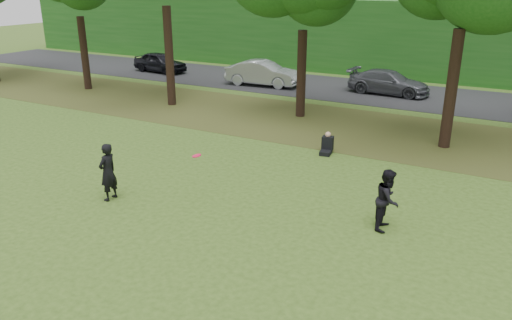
{
  "coord_description": "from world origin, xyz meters",
  "views": [
    {
      "loc": [
        6.44,
        -8.01,
        6.37
      ],
      "look_at": [
        -0.19,
        4.19,
        1.3
      ],
      "focal_mm": 35.0,
      "sensor_mm": 36.0,
      "label": 1
    }
  ],
  "objects": [
    {
      "name": "street",
      "position": [
        0.0,
        21.0,
        0.01
      ],
      "size": [
        70.0,
        7.0,
        0.02
      ],
      "primitive_type": "cube",
      "color": "black",
      "rests_on": "ground"
    },
    {
      "name": "parked_cars",
      "position": [
        0.06,
        20.07,
        0.72
      ],
      "size": [
        38.97,
        3.44,
        1.54
      ],
      "color": "black",
      "rests_on": "street"
    },
    {
      "name": "far_hedge",
      "position": [
        0.0,
        27.0,
        2.5
      ],
      "size": [
        70.0,
        3.0,
        5.0
      ],
      "primitive_type": "cube",
      "color": "#1A4F16",
      "rests_on": "ground"
    },
    {
      "name": "seated_person",
      "position": [
        0.13,
        9.35,
        0.31
      ],
      "size": [
        0.51,
        0.78,
        0.83
      ],
      "rotation": [
        0.0,
        0.0,
        0.15
      ],
      "color": "black",
      "rests_on": "ground"
    },
    {
      "name": "player_right",
      "position": [
        3.75,
        4.27,
        0.84
      ],
      "size": [
        0.66,
        0.84,
        1.69
      ],
      "primitive_type": "imported",
      "rotation": [
        0.0,
        0.0,
        1.6
      ],
      "color": "black",
      "rests_on": "ground"
    },
    {
      "name": "frisbee",
      "position": [
        -1.62,
        3.2,
        1.51
      ],
      "size": [
        0.37,
        0.38,
        0.11
      ],
      "color": "#F61449",
      "rests_on": "ground"
    },
    {
      "name": "leaf_litter",
      "position": [
        0.0,
        13.0,
        0.01
      ],
      "size": [
        60.0,
        7.0,
        0.01
      ],
      "primitive_type": "cube",
      "color": "#403316",
      "rests_on": "ground"
    },
    {
      "name": "ground",
      "position": [
        0.0,
        0.0,
        0.0
      ],
      "size": [
        120.0,
        120.0,
        0.0
      ],
      "primitive_type": "plane",
      "color": "#314917",
      "rests_on": "ground"
    },
    {
      "name": "player_left",
      "position": [
        -4.13,
        2.11,
        0.89
      ],
      "size": [
        0.45,
        0.66,
        1.79
      ],
      "primitive_type": "imported",
      "rotation": [
        0.0,
        0.0,
        -1.54
      ],
      "color": "black",
      "rests_on": "ground"
    }
  ]
}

